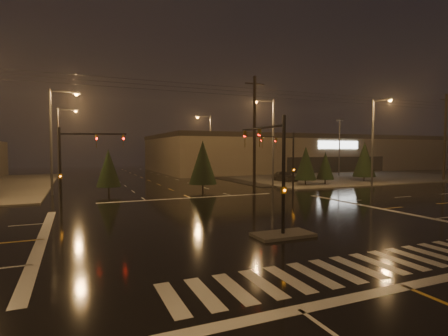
# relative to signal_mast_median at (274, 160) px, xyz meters

# --- Properties ---
(ground) EXTENTS (140.00, 140.00, 0.00)m
(ground) POSITION_rel_signal_mast_median_xyz_m (-0.00, 3.07, -3.75)
(ground) COLOR black
(ground) RESTS_ON ground
(sidewalk_ne) EXTENTS (36.00, 36.00, 0.12)m
(sidewalk_ne) POSITION_rel_signal_mast_median_xyz_m (30.00, 33.07, -3.69)
(sidewalk_ne) COLOR #4B4943
(sidewalk_ne) RESTS_ON ground
(median_island) EXTENTS (3.00, 1.60, 0.15)m
(median_island) POSITION_rel_signal_mast_median_xyz_m (-0.00, -0.93, -3.68)
(median_island) COLOR #4B4943
(median_island) RESTS_ON ground
(crosswalk) EXTENTS (15.00, 2.60, 0.01)m
(crosswalk) POSITION_rel_signal_mast_median_xyz_m (-0.00, -5.93, -3.75)
(crosswalk) COLOR beige
(crosswalk) RESTS_ON ground
(stop_bar_near) EXTENTS (16.00, 0.50, 0.01)m
(stop_bar_near) POSITION_rel_signal_mast_median_xyz_m (-0.00, -7.93, -3.75)
(stop_bar_near) COLOR beige
(stop_bar_near) RESTS_ON ground
(stop_bar_far) EXTENTS (16.00, 0.50, 0.01)m
(stop_bar_far) POSITION_rel_signal_mast_median_xyz_m (-0.00, 14.07, -3.75)
(stop_bar_far) COLOR beige
(stop_bar_far) RESTS_ON ground
(parking_lot) EXTENTS (50.00, 24.00, 0.08)m
(parking_lot) POSITION_rel_signal_mast_median_xyz_m (35.00, 31.07, -3.71)
(parking_lot) COLOR black
(parking_lot) RESTS_ON ground
(retail_building) EXTENTS (60.20, 28.30, 7.20)m
(retail_building) POSITION_rel_signal_mast_median_xyz_m (35.00, 49.06, 0.09)
(retail_building) COLOR #6D5C4D
(retail_building) RESTS_ON ground
(signal_mast_median) EXTENTS (0.25, 4.59, 6.00)m
(signal_mast_median) POSITION_rel_signal_mast_median_xyz_m (0.00, 0.00, 0.00)
(signal_mast_median) COLOR black
(signal_mast_median) RESTS_ON ground
(signal_mast_ne) EXTENTS (4.84, 1.86, 6.00)m
(signal_mast_ne) POSITION_rel_signal_mast_median_xyz_m (9.50, 13.21, 0.04)
(signal_mast_ne) COLOR black
(signal_mast_ne) RESTS_ON ground
(signal_mast_nw) EXTENTS (4.84, 1.86, 6.00)m
(signal_mast_nw) POSITION_rel_signal_mast_median_xyz_m (-9.50, 13.21, 0.04)
(signal_mast_nw) COLOR black
(signal_mast_nw) RESTS_ON ground
(streetlight_1) EXTENTS (2.77, 0.32, 10.00)m
(streetlight_1) POSITION_rel_signal_mast_median_xyz_m (-11.18, 21.07, 2.05)
(streetlight_1) COLOR #38383A
(streetlight_1) RESTS_ON ground
(streetlight_2) EXTENTS (2.77, 0.32, 10.00)m
(streetlight_2) POSITION_rel_signal_mast_median_xyz_m (-11.18, 37.07, 2.05)
(streetlight_2) COLOR #38383A
(streetlight_2) RESTS_ON ground
(streetlight_3) EXTENTS (2.77, 0.32, 10.00)m
(streetlight_3) POSITION_rel_signal_mast_median_xyz_m (11.18, 19.07, 2.05)
(streetlight_3) COLOR #38383A
(streetlight_3) RESTS_ON ground
(streetlight_4) EXTENTS (2.77, 0.32, 10.00)m
(streetlight_4) POSITION_rel_signal_mast_median_xyz_m (11.18, 39.07, 2.05)
(streetlight_4) COLOR #38383A
(streetlight_4) RESTS_ON ground
(streetlight_6) EXTENTS (0.32, 2.77, 10.00)m
(streetlight_6) POSITION_rel_signal_mast_median_xyz_m (22.00, 14.26, 2.05)
(streetlight_6) COLOR #38383A
(streetlight_6) RESTS_ON ground
(utility_pole_1) EXTENTS (2.20, 0.32, 12.00)m
(utility_pole_1) POSITION_rel_signal_mast_median_xyz_m (8.00, 17.07, 2.38)
(utility_pole_1) COLOR black
(utility_pole_1) RESTS_ON ground
(utility_pole_2) EXTENTS (2.20, 0.32, 12.00)m
(utility_pole_2) POSITION_rel_signal_mast_median_xyz_m (38.00, 17.07, 2.38)
(utility_pole_2) COLOR black
(utility_pole_2) RESTS_ON ground
(conifer_0) EXTENTS (2.56, 2.56, 4.70)m
(conifer_0) POSITION_rel_signal_mast_median_xyz_m (16.00, 18.98, -1.06)
(conifer_0) COLOR black
(conifer_0) RESTS_ON ground
(conifer_1) EXTENTS (2.11, 2.11, 4.00)m
(conifer_1) POSITION_rel_signal_mast_median_xyz_m (18.67, 18.66, -1.40)
(conifer_1) COLOR black
(conifer_1) RESTS_ON ground
(conifer_2) EXTENTS (2.97, 2.97, 5.35)m
(conifer_2) POSITION_rel_signal_mast_median_xyz_m (26.25, 19.98, -0.73)
(conifer_2) COLOR black
(conifer_2) RESTS_ON ground
(conifer_3) EXTENTS (2.34, 2.34, 4.35)m
(conifer_3) POSITION_rel_signal_mast_median_xyz_m (-6.47, 19.99, -1.23)
(conifer_3) COLOR black
(conifer_3) RESTS_ON ground
(conifer_4) EXTENTS (2.94, 2.94, 5.29)m
(conifer_4) POSITION_rel_signal_mast_median_xyz_m (2.91, 19.01, -0.76)
(conifer_4) COLOR black
(conifer_4) RESTS_ON ground
(car_parked) EXTENTS (1.81, 4.33, 1.47)m
(car_parked) POSITION_rel_signal_mast_median_xyz_m (16.33, 24.11, -3.02)
(car_parked) COLOR black
(car_parked) RESTS_ON ground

